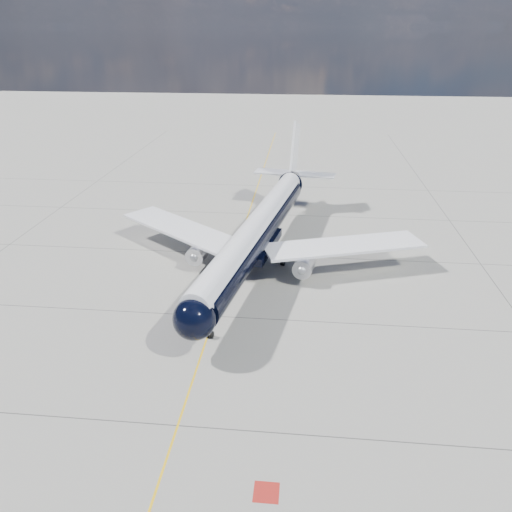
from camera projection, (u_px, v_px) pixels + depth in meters
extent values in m
plane|color=gray|center=(240.00, 239.00, 67.46)|extent=(320.00, 320.00, 0.00)
cube|color=#EBB10C|center=(235.00, 254.00, 62.94)|extent=(0.16, 160.00, 0.01)
cube|color=maroon|center=(266.00, 492.00, 30.68)|extent=(1.60, 1.60, 0.01)
cylinder|color=black|center=(256.00, 234.00, 58.20)|extent=(9.80, 36.66, 3.66)
sphere|color=black|center=(194.00, 319.00, 41.34)|extent=(4.22, 4.22, 3.66)
cone|color=black|center=(295.00, 178.00, 77.76)|extent=(4.75, 7.26, 3.66)
cylinder|color=white|center=(256.00, 227.00, 57.82)|extent=(9.33, 38.42, 2.85)
cube|color=black|center=(193.00, 314.00, 40.95)|extent=(2.47, 1.53, 0.53)
cube|color=white|center=(181.00, 228.00, 62.27)|extent=(17.55, 15.12, 0.31)
cube|color=white|center=(344.00, 246.00, 57.38)|extent=(19.05, 10.35, 0.31)
cube|color=black|center=(256.00, 245.00, 58.76)|extent=(5.61, 10.17, 0.96)
cylinder|color=#B6B6BE|center=(201.00, 250.00, 58.85)|extent=(2.87, 4.73, 2.16)
cylinder|color=#B6B6BE|center=(305.00, 263.00, 55.82)|extent=(2.87, 4.73, 2.16)
sphere|color=gray|center=(194.00, 257.00, 57.08)|extent=(1.22, 1.22, 1.06)
sphere|color=gray|center=(302.00, 270.00, 54.05)|extent=(1.22, 1.22, 1.06)
cube|color=white|center=(201.00, 244.00, 58.72)|extent=(0.73, 3.07, 1.06)
cube|color=white|center=(306.00, 256.00, 55.69)|extent=(0.73, 3.07, 1.06)
cube|color=white|center=(295.00, 147.00, 75.29)|extent=(1.34, 6.07, 8.20)
cube|color=white|center=(295.00, 173.00, 77.44)|extent=(12.85, 5.15, 0.21)
cylinder|color=gray|center=(210.00, 326.00, 45.48)|extent=(0.20, 0.20, 2.02)
cylinder|color=black|center=(208.00, 334.00, 45.89)|extent=(0.28, 0.69, 0.67)
cylinder|color=black|center=(212.00, 335.00, 45.79)|extent=(0.28, 0.69, 0.67)
cylinder|color=gray|center=(235.00, 248.00, 61.35)|extent=(0.29, 0.29, 1.83)
cylinder|color=gray|center=(284.00, 254.00, 59.86)|extent=(0.29, 0.29, 1.83)
cylinder|color=black|center=(234.00, 256.00, 61.21)|extent=(0.61, 1.12, 1.06)
cylinder|color=black|center=(237.00, 252.00, 62.14)|extent=(0.61, 1.12, 1.06)
cylinder|color=black|center=(283.00, 261.00, 59.72)|extent=(0.61, 1.12, 1.06)
cylinder|color=black|center=(285.00, 258.00, 60.65)|extent=(0.61, 1.12, 1.06)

